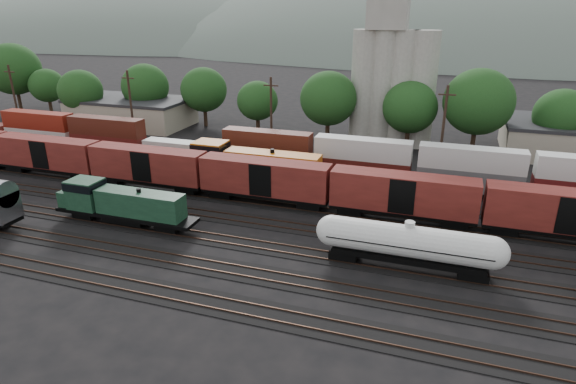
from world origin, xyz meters
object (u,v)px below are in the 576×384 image
(tank_car_a, at_px, (408,243))
(orange_locomotive, at_px, (247,164))
(grain_silo, at_px, (392,74))
(green_locomotive, at_px, (118,203))

(tank_car_a, distance_m, orange_locomotive, 25.99)
(grain_silo, bearing_deg, tank_car_a, -80.17)
(green_locomotive, bearing_deg, orange_locomotive, 61.61)
(green_locomotive, bearing_deg, tank_car_a, 0.00)
(orange_locomotive, height_order, grain_silo, grain_silo)
(green_locomotive, xyz_separation_m, grain_silo, (22.23, 41.00, 8.86))
(green_locomotive, height_order, tank_car_a, tank_car_a)
(green_locomotive, height_order, grain_silo, grain_silo)
(orange_locomotive, xyz_separation_m, grain_silo, (14.12, 26.00, 8.43))
(green_locomotive, xyz_separation_m, tank_car_a, (29.33, 0.00, 0.12))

